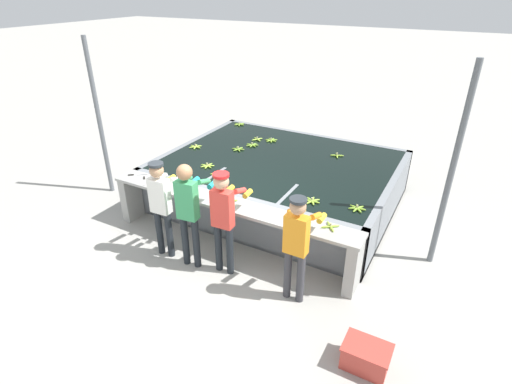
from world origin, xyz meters
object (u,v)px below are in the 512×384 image
Objects in this scene: banana_bunch_floating_4 at (238,149)px; support_post_left at (99,120)px; banana_bunch_floating_6 at (257,139)px; banana_bunch_floating_5 at (195,147)px; banana_bunch_floating_1 at (271,140)px; banana_bunch_floating_7 at (207,166)px; banana_bunch_floating_8 at (312,201)px; worker_3 at (297,240)px; crate at (366,356)px; banana_bunch_floating_2 at (337,155)px; banana_bunch_ledge_0 at (229,201)px; worker_0 at (162,200)px; banana_bunch_ledge_1 at (330,226)px; banana_bunch_floating_9 at (252,145)px; knife_1 at (135,175)px; support_post_right at (452,172)px; banana_bunch_floating_3 at (357,208)px; knife_0 at (144,180)px; banana_bunch_floating_10 at (217,174)px; banana_bunch_ledge_2 at (161,183)px; worker_1 at (189,206)px; banana_bunch_floating_0 at (239,124)px; worker_2 at (224,213)px.

support_post_left reaches higher than banana_bunch_floating_4.
banana_bunch_floating_4 is at bearing -95.20° from banana_bunch_floating_6.
banana_bunch_floating_1 is at bearing 42.37° from banana_bunch_floating_5.
banana_bunch_floating_7 is 2.31m from banana_bunch_floating_8.
worker_3 is 2.98× the size of crate.
banana_bunch_floating_2 is 2.99m from banana_bunch_floating_5.
banana_bunch_floating_5 is 2.58m from banana_bunch_ledge_0.
worker_0 is at bearing -24.93° from support_post_left.
banana_bunch_ledge_0 is at bearing -177.47° from banana_bunch_ledge_1.
banana_bunch_floating_9 is 2.61m from knife_1.
support_post_right is at bearing 42.24° from banana_bunch_ledge_1.
support_post_right is at bearing 23.33° from banana_bunch_ledge_0.
banana_bunch_floating_5 is at bearing 85.24° from knife_1.
banana_bunch_floating_1 and banana_bunch_floating_6 have the same top height.
banana_bunch_floating_1 reaches higher than knife_1.
banana_bunch_floating_2 is 2.15m from banana_bunch_floating_3.
support_post_right is at bearing 15.59° from knife_0.
banana_bunch_floating_1 is at bearing 157.51° from support_post_right.
banana_bunch_floating_10 is (0.39, -0.23, 0.00)m from banana_bunch_floating_7.
banana_bunch_ledge_2 reaches higher than banana_bunch_floating_9.
support_post_right is (3.95, -1.08, 0.67)m from banana_bunch_floating_9.
banana_bunch_floating_1 is at bearing 65.45° from banana_bunch_floating_4.
banana_bunch_ledge_0 is at bearing -108.14° from banana_bunch_floating_2.
banana_bunch_ledge_0 is at bearing 61.91° from worker_1.
knife_1 is (-2.08, 0.04, -0.01)m from banana_bunch_ledge_0.
banana_bunch_floating_3 is at bearing -4.16° from banana_bunch_floating_7.
banana_bunch_floating_7 is at bearing 171.68° from banana_bunch_floating_8.
banana_bunch_ledge_0 is 1.00× the size of banana_bunch_ledge_2.
banana_bunch_ledge_2 reaches higher than banana_bunch_floating_0.
banana_bunch_floating_6 is 0.37m from banana_bunch_floating_9.
banana_bunch_ledge_1 is at bearing -16.02° from banana_bunch_floating_10.
banana_bunch_floating_5 is 1.67m from knife_1.
banana_bunch_ledge_0 is at bearing 113.67° from worker_2.
support_post_right reaches higher than worker_2.
banana_bunch_ledge_2 is at bearing -166.11° from banana_bunch_floating_3.
knife_0 is (-2.93, -0.70, -0.01)m from banana_bunch_floating_8.
banana_bunch_floating_9 is 0.09× the size of support_post_right.
banana_bunch_floating_5 is (-1.06, 2.31, -0.08)m from worker_0.
banana_bunch_floating_4 is 2.86m from support_post_left.
knife_0 is (-0.65, -1.04, -0.01)m from banana_bunch_floating_7.
banana_bunch_ledge_2 is at bearing -178.17° from banana_bunch_ledge_1.
banana_bunch_floating_1 is 1.10× the size of banana_bunch_floating_6.
knife_0 is 5.04m from support_post_right.
banana_bunch_floating_2 and banana_bunch_floating_7 have the same top height.
banana_bunch_floating_3 is 0.99× the size of banana_bunch_floating_10.
worker_3 is at bearing -130.95° from support_post_right.
banana_bunch_floating_1 is at bearing 129.18° from crate.
banana_bunch_ledge_1 is at bearing -35.60° from banana_bunch_floating_4.
banana_bunch_floating_0 and banana_bunch_floating_4 have the same top height.
banana_bunch_floating_3 is 1.00× the size of banana_bunch_floating_8.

